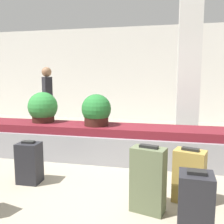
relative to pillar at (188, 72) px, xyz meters
The scene contains 11 objects.
ground_plane 3.42m from the pillar, 117.51° to the right, with size 18.00×18.00×0.00m, color #9E937F.
back_wall 3.32m from the pillar, 114.88° to the left, with size 18.00×0.06×3.20m.
carousel 2.33m from the pillar, 136.49° to the right, with size 6.30×0.86×0.62m.
pillar is the anchor object (origin of this frame).
suitcase_0 3.00m from the pillar, 93.08° to the right, with size 0.41×0.33×0.67m.
suitcase_2 3.73m from the pillar, 131.61° to the right, with size 0.32×0.26×0.61m.
suitcase_3 3.74m from the pillar, 92.64° to the right, with size 0.31×0.29×0.70m.
suitcase_4 3.32m from the pillar, 101.42° to the right, with size 0.41×0.30×0.76m.
potted_plant_0 3.15m from the pillar, 156.06° to the right, with size 0.57×0.57×0.59m.
potted_plant_1 2.28m from the pillar, 141.05° to the right, with size 0.54×0.54×0.57m.
traveler_0 3.46m from the pillar, behind, with size 0.35×0.36×1.75m.
Camera 1 is at (0.97, -3.00, 1.50)m, focal length 40.00 mm.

